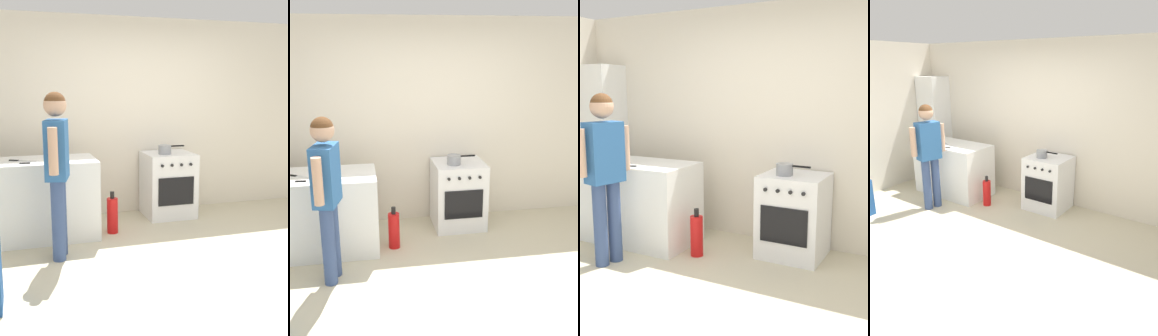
# 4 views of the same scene
# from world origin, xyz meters

# --- Properties ---
(ground_plane) EXTENTS (8.00, 8.00, 0.00)m
(ground_plane) POSITION_xyz_m (0.00, 0.00, 0.00)
(ground_plane) COLOR beige
(back_wall) EXTENTS (6.00, 0.10, 2.60)m
(back_wall) POSITION_xyz_m (0.00, 1.95, 1.30)
(back_wall) COLOR silver
(back_wall) RESTS_ON ground
(counter_unit) EXTENTS (1.30, 0.70, 0.90)m
(counter_unit) POSITION_xyz_m (-1.35, 1.20, 0.45)
(counter_unit) COLOR white
(counter_unit) RESTS_ON ground
(oven_left) EXTENTS (0.63, 0.62, 0.85)m
(oven_left) POSITION_xyz_m (0.35, 1.58, 0.43)
(oven_left) COLOR white
(oven_left) RESTS_ON ground
(pot) EXTENTS (0.35, 0.17, 0.12)m
(pot) POSITION_xyz_m (0.27, 1.50, 0.91)
(pot) COLOR gray
(pot) RESTS_ON oven_left
(knife_utility) EXTENTS (0.25, 0.09, 0.01)m
(knife_utility) POSITION_xyz_m (-1.16, 0.97, 0.90)
(knife_utility) COLOR silver
(knife_utility) RESTS_ON counter_unit
(knife_bread) EXTENTS (0.32, 0.20, 0.01)m
(knife_bread) POSITION_xyz_m (-1.51, 1.16, 0.90)
(knife_bread) COLOR silver
(knife_bread) RESTS_ON counter_unit
(knife_chef) EXTENTS (0.31, 0.06, 0.01)m
(knife_chef) POSITION_xyz_m (-1.57, 1.00, 0.90)
(knife_chef) COLOR silver
(knife_chef) RESTS_ON counter_unit
(person) EXTENTS (0.27, 0.56, 1.66)m
(person) POSITION_xyz_m (-1.19, 0.53, 0.99)
(person) COLOR #384C7A
(person) RESTS_ON ground
(fire_extinguisher) EXTENTS (0.13, 0.13, 0.50)m
(fire_extinguisher) POSITION_xyz_m (-0.52, 1.10, 0.22)
(fire_extinguisher) COLOR red
(fire_extinguisher) RESTS_ON ground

